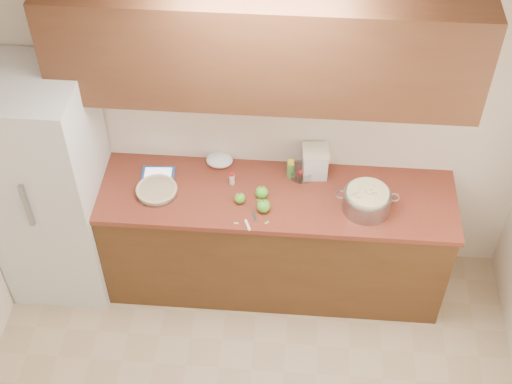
# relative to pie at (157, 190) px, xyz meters

# --- Properties ---
(room_shell) EXTENTS (3.60, 3.60, 3.60)m
(room_shell) POSITION_rel_pie_xyz_m (0.69, -1.43, 0.36)
(room_shell) COLOR tan
(room_shell) RESTS_ON ground
(counter_run) EXTENTS (2.64, 0.68, 0.92)m
(counter_run) POSITION_rel_pie_xyz_m (0.69, 0.05, -0.48)
(counter_run) COLOR #512F17
(counter_run) RESTS_ON ground
(upper_cabinets) EXTENTS (2.60, 0.34, 0.70)m
(upper_cabinets) POSITION_rel_pie_xyz_m (0.69, 0.20, 1.01)
(upper_cabinets) COLOR #502D18
(upper_cabinets) RESTS_ON room_shell
(fridge) EXTENTS (0.70, 0.70, 1.80)m
(fridge) POSITION_rel_pie_xyz_m (-0.75, 0.01, -0.04)
(fridge) COLOR silver
(fridge) RESTS_ON ground
(pie) EXTENTS (0.29, 0.29, 0.05)m
(pie) POSITION_rel_pie_xyz_m (0.00, 0.00, 0.00)
(pie) COLOR silver
(pie) RESTS_ON counter_run
(colander) EXTENTS (0.42, 0.31, 0.16)m
(colander) POSITION_rel_pie_xyz_m (1.40, -0.04, 0.05)
(colander) COLOR gray
(colander) RESTS_ON counter_run
(flour_canister) EXTENTS (0.19, 0.19, 0.22)m
(flour_canister) POSITION_rel_pie_xyz_m (1.05, 0.27, 0.09)
(flour_canister) COLOR silver
(flour_canister) RESTS_ON counter_run
(tablet) EXTENTS (0.23, 0.18, 0.02)m
(tablet) POSITION_rel_pie_xyz_m (-0.02, 0.16, -0.02)
(tablet) COLOR #224FA5
(tablet) RESTS_ON counter_run
(paring_knife) EXTENTS (0.09, 0.18, 0.02)m
(paring_knife) POSITION_rel_pie_xyz_m (0.64, -0.24, -0.02)
(paring_knife) COLOR gray
(paring_knife) RESTS_ON counter_run
(lemon_bottle) EXTENTS (0.05, 0.05, 0.14)m
(lemon_bottle) POSITION_rel_pie_xyz_m (0.89, 0.23, 0.04)
(lemon_bottle) COLOR #4C8C38
(lemon_bottle) RESTS_ON counter_run
(cinnamon_shaker) EXTENTS (0.04, 0.04, 0.09)m
(cinnamon_shaker) POSITION_rel_pie_xyz_m (0.50, 0.13, 0.02)
(cinnamon_shaker) COLOR beige
(cinnamon_shaker) RESTS_ON counter_run
(vanilla_bottle) EXTENTS (0.03, 0.03, 0.10)m
(vanilla_bottle) POSITION_rel_pie_xyz_m (0.96, 0.18, 0.02)
(vanilla_bottle) COLOR black
(vanilla_bottle) RESTS_ON counter_run
(mixing_bowl) EXTENTS (0.18, 0.18, 0.07)m
(mixing_bowl) POSITION_rel_pie_xyz_m (0.97, 0.24, 0.01)
(mixing_bowl) COLOR silver
(mixing_bowl) RESTS_ON counter_run
(paper_towel) EXTENTS (0.21, 0.18, 0.08)m
(paper_towel) POSITION_rel_pie_xyz_m (0.39, 0.31, 0.01)
(paper_towel) COLOR white
(paper_towel) RESTS_ON counter_run
(apple_left) EXTENTS (0.07, 0.07, 0.09)m
(apple_left) POSITION_rel_pie_xyz_m (0.57, -0.04, 0.01)
(apple_left) COLOR #50AB27
(apple_left) RESTS_ON counter_run
(apple_center) EXTENTS (0.09, 0.09, 0.10)m
(apple_center) POSITION_rel_pie_xyz_m (0.71, 0.02, 0.02)
(apple_center) COLOR #50AB27
(apple_center) RESTS_ON counter_run
(apple_front) EXTENTS (0.09, 0.09, 0.10)m
(apple_front) POSITION_rel_pie_xyz_m (0.73, -0.11, 0.02)
(apple_front) COLOR #50AB27
(apple_front) RESTS_ON counter_run
(apple_extra) EXTENTS (0.07, 0.07, 0.08)m
(apple_extra) POSITION_rel_pie_xyz_m (0.74, -0.08, 0.01)
(apple_extra) COLOR #50AB27
(apple_extra) RESTS_ON counter_run
(peel_a) EXTENTS (0.03, 0.03, 0.00)m
(peel_a) POSITION_rel_pie_xyz_m (0.69, -0.01, -0.02)
(peel_a) COLOR #90BE5C
(peel_a) RESTS_ON counter_run
(peel_b) EXTENTS (0.03, 0.02, 0.00)m
(peel_b) POSITION_rel_pie_xyz_m (0.56, -0.23, -0.02)
(peel_b) COLOR #90BE5C
(peel_b) RESTS_ON counter_run
(peel_c) EXTENTS (0.03, 0.03, 0.00)m
(peel_c) POSITION_rel_pie_xyz_m (0.76, -0.21, -0.02)
(peel_c) COLOR #90BE5C
(peel_c) RESTS_ON counter_run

